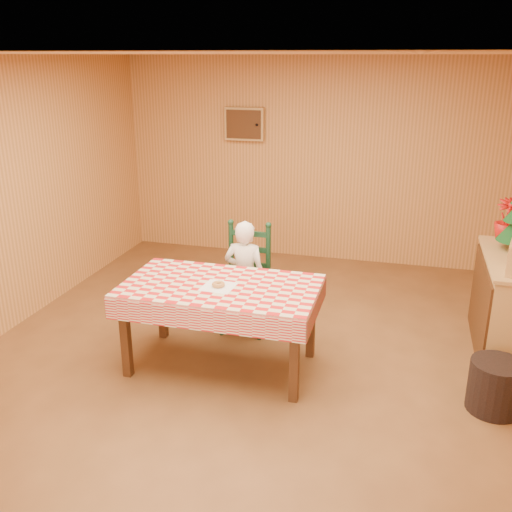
{
  "coord_description": "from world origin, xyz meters",
  "views": [
    {
      "loc": [
        1.22,
        -4.28,
        2.59
      ],
      "look_at": [
        0.0,
        0.2,
        0.95
      ],
      "focal_mm": 40.0,
      "sensor_mm": 36.0,
      "label": 1
    }
  ],
  "objects": [
    {
      "name": "dining_table",
      "position": [
        -0.23,
        -0.08,
        0.69
      ],
      "size": [
        1.66,
        0.96,
        0.77
      ],
      "color": "#482813",
      "rests_on": "ground"
    },
    {
      "name": "napkin",
      "position": [
        -0.23,
        -0.13,
        0.77
      ],
      "size": [
        0.28,
        0.28,
        0.0
      ],
      "primitive_type": "cube",
      "rotation": [
        0.0,
        0.0,
        -0.06
      ],
      "color": "white",
      "rests_on": "dining_table"
    },
    {
      "name": "donut",
      "position": [
        -0.23,
        -0.13,
        0.79
      ],
      "size": [
        0.13,
        0.13,
        0.04
      ],
      "primitive_type": "torus",
      "rotation": [
        0.0,
        0.0,
        -0.24
      ],
      "color": "#B67F41",
      "rests_on": "napkin"
    },
    {
      "name": "ladder_chair",
      "position": [
        -0.23,
        0.7,
        0.5
      ],
      "size": [
        0.44,
        0.4,
        1.08
      ],
      "color": "black",
      "rests_on": "ground"
    },
    {
      "name": "seated_child",
      "position": [
        -0.23,
        0.65,
        0.56
      ],
      "size": [
        0.41,
        0.27,
        1.12
      ],
      "primitive_type": "imported",
      "rotation": [
        0.0,
        0.0,
        3.14
      ],
      "color": "white",
      "rests_on": "ground"
    },
    {
      "name": "ground",
      "position": [
        0.0,
        0.0,
        0.0
      ],
      "size": [
        6.0,
        6.0,
        0.0
      ],
      "primitive_type": "plane",
      "color": "brown",
      "rests_on": "ground"
    },
    {
      "name": "storage_bin",
      "position": [
        2.0,
        -0.17,
        0.2
      ],
      "size": [
        0.47,
        0.47,
        0.41
      ],
      "primitive_type": "cylinder",
      "rotation": [
        0.0,
        0.0,
        -0.16
      ],
      "color": "black",
      "rests_on": "ground"
    },
    {
      "name": "shelf_unit",
      "position": [
        2.19,
        0.8,
        0.47
      ],
      "size": [
        0.54,
        1.24,
        0.93
      ],
      "color": "tan",
      "rests_on": "ground"
    },
    {
      "name": "cabin_walls",
      "position": [
        -0.0,
        0.53,
        1.83
      ],
      "size": [
        5.1,
        6.05,
        2.65
      ],
      "color": "#C88A48",
      "rests_on": "ground"
    },
    {
      "name": "flower_arrangement",
      "position": [
        2.15,
        1.35,
        1.13
      ],
      "size": [
        0.28,
        0.28,
        0.39
      ],
      "primitive_type": "imported",
      "rotation": [
        0.0,
        0.0,
        0.31
      ],
      "color": "#B11310",
      "rests_on": "shelf_unit"
    }
  ]
}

